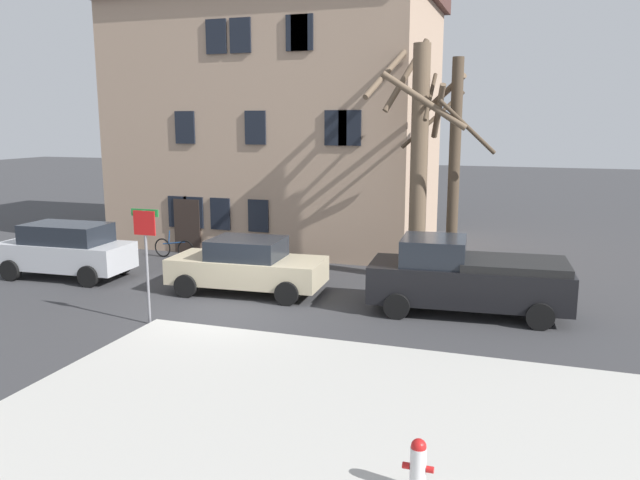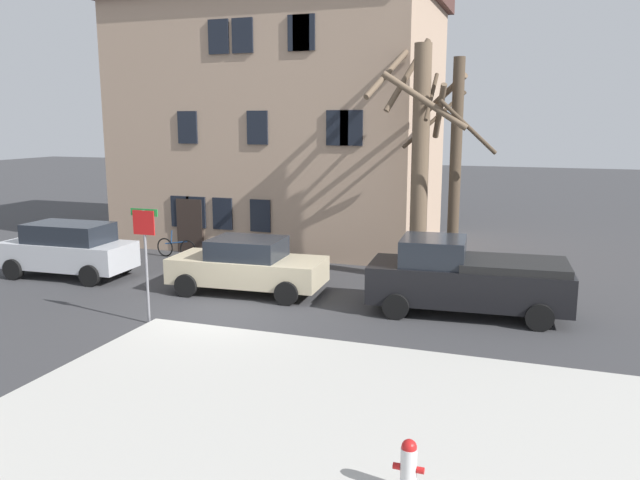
% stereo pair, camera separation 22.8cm
% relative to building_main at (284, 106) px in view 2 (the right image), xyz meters
% --- Properties ---
extents(ground_plane, '(120.00, 120.00, 0.00)m').
position_rel_building_main_xyz_m(ground_plane, '(2.69, -10.67, -5.64)').
color(ground_plane, '#38383A').
extents(sidewalk_slab, '(11.87, 7.92, 0.12)m').
position_rel_building_main_xyz_m(sidewalk_slab, '(7.31, -15.82, -5.58)').
color(sidewalk_slab, '#B7B5AD').
rests_on(sidewalk_slab, ground_plane).
extents(building_main, '(12.71, 8.39, 11.15)m').
position_rel_building_main_xyz_m(building_main, '(0.00, 0.00, 0.00)').
color(building_main, tan).
rests_on(building_main, ground_plane).
extents(tree_bare_near, '(3.20, 3.20, 7.60)m').
position_rel_building_main_xyz_m(tree_bare_near, '(6.74, -5.28, -1.57)').
color(tree_bare_near, brown).
rests_on(tree_bare_near, ground_plane).
extents(tree_bare_mid, '(2.95, 2.96, 6.91)m').
position_rel_building_main_xyz_m(tree_bare_mid, '(7.81, -5.29, -1.99)').
color(tree_bare_mid, '#4C3D2D').
rests_on(tree_bare_mid, ground_plane).
extents(car_silver_wagon, '(4.33, 2.13, 1.78)m').
position_rel_building_main_xyz_m(car_silver_wagon, '(-4.06, -8.64, -4.72)').
color(car_silver_wagon, '#B7BABF').
rests_on(car_silver_wagon, ground_plane).
extents(car_beige_sedan, '(4.63, 2.31, 1.64)m').
position_rel_building_main_xyz_m(car_beige_sedan, '(2.31, -8.46, -4.82)').
color(car_beige_sedan, '#C6B793').
rests_on(car_beige_sedan, ground_plane).
extents(pickup_truck_black, '(5.29, 2.51, 2.00)m').
position_rel_building_main_xyz_m(pickup_truck_black, '(8.65, -8.41, -4.68)').
color(pickup_truck_black, black).
rests_on(pickup_truck_black, ground_plane).
extents(fire_hydrant, '(0.42, 0.22, 0.76)m').
position_rel_building_main_xyz_m(fire_hydrant, '(8.91, -17.20, -5.13)').
color(fire_hydrant, silver).
rests_on(fire_hydrant, sidewalk_slab).
extents(street_sign_pole, '(0.76, 0.07, 2.92)m').
position_rel_building_main_xyz_m(street_sign_pole, '(1.22, -11.93, -3.61)').
color(street_sign_pole, slate).
rests_on(street_sign_pole, ground_plane).
extents(bicycle_leaning, '(1.75, 0.18, 1.03)m').
position_rel_building_main_xyz_m(bicycle_leaning, '(-2.35, -4.95, -5.28)').
color(bicycle_leaning, black).
rests_on(bicycle_leaning, ground_plane).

